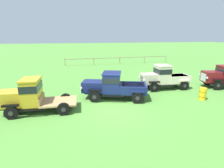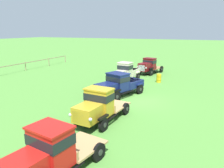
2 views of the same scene
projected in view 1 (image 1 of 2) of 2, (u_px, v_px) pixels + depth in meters
name	position (u px, v px, depth m)	size (l,w,h in m)	color
ground_plane	(113.00, 110.00, 11.71)	(240.00, 240.00, 0.00)	#518E38
paddock_fence	(119.00, 59.00, 30.86)	(18.72, 0.45, 1.23)	#997F60
vintage_truck_second_in_line	(29.00, 96.00, 11.13)	(4.94, 2.35, 2.22)	black
vintage_truck_midrow_center	(114.00, 85.00, 13.59)	(5.28, 3.37, 2.09)	black
vintage_truck_far_side	(164.00, 77.00, 16.15)	(4.71, 2.06, 2.26)	black
vintage_truck_back_of_row	(222.00, 76.00, 16.53)	(4.90, 2.78, 2.11)	black
oil_drum_beside_row	(203.00, 94.00, 13.48)	(0.56, 0.56, 0.95)	gold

